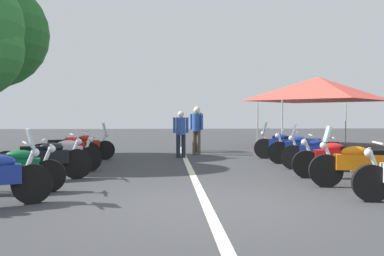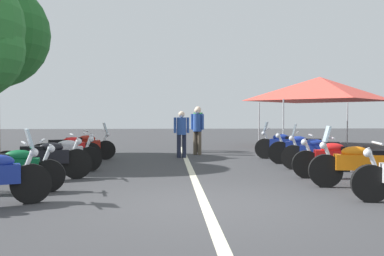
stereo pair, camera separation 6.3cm
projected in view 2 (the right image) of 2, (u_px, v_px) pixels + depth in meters
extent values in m
plane|color=#38383A|center=(205.00, 205.00, 6.78)|extent=(80.00, 80.00, 0.00)
cube|color=beige|center=(191.00, 171.00, 10.89)|extent=(16.97, 0.16, 0.01)
cylinder|color=black|center=(31.00, 184.00, 6.88)|extent=(0.38, 0.64, 0.64)
cylinder|color=silver|center=(27.00, 165.00, 6.85)|extent=(0.18, 0.29, 0.58)
cylinder|color=silver|center=(24.00, 143.00, 6.82)|extent=(0.58, 0.28, 0.04)
sphere|color=silver|center=(34.00, 153.00, 6.89)|extent=(0.14, 0.14, 0.14)
cube|color=silver|center=(29.00, 139.00, 6.85)|extent=(0.38, 0.25, 0.32)
cylinder|color=black|center=(49.00, 176.00, 7.92)|extent=(0.25, 0.62, 0.61)
cube|color=#0C592D|center=(9.00, 167.00, 7.75)|extent=(0.48, 1.08, 0.30)
ellipsoid|color=#0C592D|center=(19.00, 156.00, 7.79)|extent=(0.36, 0.56, 0.22)
cylinder|color=silver|center=(45.00, 160.00, 7.90)|extent=(0.12, 0.30, 0.58)
cylinder|color=silver|center=(43.00, 140.00, 7.88)|extent=(0.62, 0.16, 0.04)
sphere|color=silver|center=(51.00, 149.00, 7.92)|extent=(0.14, 0.14, 0.14)
cylinder|color=black|center=(77.00, 164.00, 9.60)|extent=(0.34, 0.68, 0.67)
cylinder|color=black|center=(7.00, 166.00, 9.07)|extent=(0.34, 0.68, 0.67)
cube|color=black|center=(43.00, 157.00, 9.33)|extent=(0.61, 1.13, 0.30)
ellipsoid|color=black|center=(51.00, 148.00, 9.39)|extent=(0.41, 0.58, 0.22)
cube|color=black|center=(32.00, 149.00, 9.24)|extent=(0.40, 0.54, 0.12)
cylinder|color=silver|center=(74.00, 151.00, 9.57)|extent=(0.16, 0.30, 0.58)
cylinder|color=silver|center=(72.00, 135.00, 9.54)|extent=(0.60, 0.23, 0.04)
sphere|color=silver|center=(79.00, 142.00, 9.60)|extent=(0.14, 0.14, 0.14)
cylinder|color=silver|center=(21.00, 170.00, 9.35)|extent=(0.25, 0.55, 0.08)
cylinder|color=black|center=(89.00, 159.00, 10.88)|extent=(0.31, 0.64, 0.63)
cylinder|color=black|center=(30.00, 161.00, 10.40)|extent=(0.31, 0.64, 0.63)
cube|color=silver|center=(60.00, 153.00, 10.63)|extent=(0.58, 1.11, 0.30)
ellipsoid|color=silver|center=(68.00, 145.00, 10.69)|extent=(0.40, 0.57, 0.22)
cube|color=black|center=(51.00, 146.00, 10.55)|extent=(0.39, 0.53, 0.12)
cylinder|color=silver|center=(87.00, 147.00, 10.85)|extent=(0.15, 0.30, 0.58)
cylinder|color=silver|center=(85.00, 133.00, 10.83)|extent=(0.61, 0.22, 0.04)
sphere|color=silver|center=(91.00, 139.00, 10.88)|extent=(0.14, 0.14, 0.14)
cylinder|color=silver|center=(43.00, 164.00, 10.67)|extent=(0.23, 0.55, 0.08)
cylinder|color=black|center=(90.00, 154.00, 12.30)|extent=(0.39, 0.65, 0.65)
cylinder|color=black|center=(41.00, 156.00, 11.69)|extent=(0.39, 0.65, 0.65)
cube|color=red|center=(66.00, 148.00, 11.99)|extent=(0.67, 1.05, 0.30)
ellipsoid|color=red|center=(72.00, 141.00, 12.06)|extent=(0.45, 0.58, 0.22)
cube|color=black|center=(58.00, 142.00, 11.89)|extent=(0.43, 0.54, 0.12)
cylinder|color=silver|center=(88.00, 143.00, 12.26)|extent=(0.18, 0.29, 0.58)
cylinder|color=silver|center=(86.00, 131.00, 12.23)|extent=(0.58, 0.28, 0.04)
sphere|color=silver|center=(92.00, 136.00, 12.31)|extent=(0.14, 0.14, 0.14)
cylinder|color=silver|center=(50.00, 158.00, 11.98)|extent=(0.29, 0.54, 0.08)
cylinder|color=black|center=(106.00, 150.00, 13.82)|extent=(0.30, 0.63, 0.62)
cylinder|color=black|center=(56.00, 151.00, 13.33)|extent=(0.30, 0.63, 0.62)
cube|color=maroon|center=(81.00, 145.00, 13.57)|extent=(0.58, 1.21, 0.30)
ellipsoid|color=maroon|center=(87.00, 139.00, 13.62)|extent=(0.39, 0.57, 0.22)
cube|color=black|center=(74.00, 139.00, 13.50)|extent=(0.38, 0.53, 0.12)
cylinder|color=silver|center=(104.00, 141.00, 13.79)|extent=(0.14, 0.30, 0.58)
cylinder|color=silver|center=(103.00, 130.00, 13.77)|extent=(0.61, 0.20, 0.04)
sphere|color=silver|center=(107.00, 135.00, 13.82)|extent=(0.14, 0.14, 0.14)
cylinder|color=silver|center=(66.00, 153.00, 13.60)|extent=(0.22, 0.55, 0.08)
cube|color=silver|center=(105.00, 128.00, 13.79)|extent=(0.38, 0.21, 0.32)
cylinder|color=black|center=(371.00, 183.00, 6.98)|extent=(0.27, 0.63, 0.62)
cylinder|color=silver|center=(375.00, 165.00, 6.96)|extent=(0.13, 0.30, 0.58)
cylinder|color=silver|center=(377.00, 143.00, 6.94)|extent=(0.61, 0.17, 0.04)
sphere|color=silver|center=(368.00, 153.00, 6.97)|extent=(0.14, 0.14, 0.14)
cylinder|color=black|center=(325.00, 171.00, 8.43)|extent=(0.27, 0.67, 0.66)
cube|color=orange|center=(364.00, 162.00, 8.32)|extent=(0.49, 1.15, 0.30)
ellipsoid|color=orange|center=(355.00, 152.00, 8.34)|extent=(0.36, 0.56, 0.22)
cube|color=black|center=(376.00, 153.00, 8.28)|extent=(0.35, 0.52, 0.12)
cylinder|color=silver|center=(329.00, 156.00, 8.41)|extent=(0.13, 0.30, 0.58)
cylinder|color=silver|center=(331.00, 137.00, 8.40)|extent=(0.62, 0.16, 0.04)
sphere|color=silver|center=(323.00, 146.00, 8.42)|extent=(0.14, 0.14, 0.14)
cube|color=silver|center=(327.00, 134.00, 8.41)|extent=(0.38, 0.19, 0.32)
cylinder|color=black|center=(306.00, 164.00, 9.67)|extent=(0.27, 0.65, 0.63)
cylinder|color=black|center=(376.00, 165.00, 9.44)|extent=(0.27, 0.65, 0.63)
cube|color=red|center=(341.00, 157.00, 9.55)|extent=(0.51, 1.18, 0.30)
ellipsoid|color=red|center=(333.00, 148.00, 9.57)|extent=(0.36, 0.56, 0.22)
cube|color=black|center=(351.00, 149.00, 9.51)|extent=(0.35, 0.52, 0.12)
cylinder|color=silver|center=(309.00, 151.00, 9.65)|extent=(0.13, 0.30, 0.58)
cylinder|color=silver|center=(311.00, 135.00, 9.63)|extent=(0.61, 0.17, 0.04)
sphere|color=silver|center=(304.00, 142.00, 9.66)|extent=(0.14, 0.14, 0.14)
cylinder|color=silver|center=(364.00, 171.00, 9.31)|extent=(0.19, 0.55, 0.08)
cylinder|color=black|center=(293.00, 157.00, 11.25)|extent=(0.35, 0.66, 0.65)
cylinder|color=black|center=(349.00, 159.00, 10.85)|extent=(0.35, 0.66, 0.65)
cube|color=navy|center=(321.00, 151.00, 11.04)|extent=(0.62, 1.08, 0.30)
ellipsoid|color=navy|center=(314.00, 143.00, 11.09)|extent=(0.42, 0.58, 0.22)
cube|color=black|center=(330.00, 144.00, 10.97)|extent=(0.41, 0.54, 0.12)
cylinder|color=silver|center=(296.00, 146.00, 11.22)|extent=(0.17, 0.30, 0.58)
cylinder|color=silver|center=(297.00, 132.00, 11.20)|extent=(0.60, 0.25, 0.04)
sphere|color=silver|center=(292.00, 138.00, 11.25)|extent=(0.14, 0.14, 0.14)
cylinder|color=silver|center=(338.00, 163.00, 10.76)|extent=(0.26, 0.54, 0.08)
cube|color=silver|center=(294.00, 130.00, 11.22)|extent=(0.38, 0.24, 0.32)
cylinder|color=black|center=(280.00, 153.00, 12.56)|extent=(0.31, 0.68, 0.66)
cylinder|color=black|center=(330.00, 154.00, 12.25)|extent=(0.31, 0.68, 0.66)
cube|color=navy|center=(305.00, 147.00, 12.40)|extent=(0.56, 1.12, 0.30)
ellipsoid|color=navy|center=(298.00, 140.00, 12.43)|extent=(0.39, 0.57, 0.22)
cube|color=black|center=(312.00, 141.00, 12.34)|extent=(0.38, 0.53, 0.12)
cylinder|color=silver|center=(282.00, 142.00, 12.54)|extent=(0.15, 0.30, 0.58)
cylinder|color=silver|center=(283.00, 130.00, 12.52)|extent=(0.61, 0.21, 0.04)
sphere|color=silver|center=(278.00, 136.00, 12.55)|extent=(0.14, 0.14, 0.14)
cylinder|color=silver|center=(320.00, 157.00, 12.14)|extent=(0.23, 0.55, 0.08)
cylinder|color=black|center=(265.00, 149.00, 14.10)|extent=(0.38, 0.67, 0.67)
cylinder|color=black|center=(308.00, 150.00, 13.66)|extent=(0.38, 0.67, 0.67)
cube|color=navy|center=(286.00, 144.00, 13.88)|extent=(0.65, 1.08, 0.30)
ellipsoid|color=navy|center=(281.00, 137.00, 13.93)|extent=(0.44, 0.58, 0.22)
cube|color=black|center=(293.00, 138.00, 13.80)|extent=(0.42, 0.54, 0.12)
cylinder|color=silver|center=(267.00, 140.00, 14.08)|extent=(0.17, 0.29, 0.58)
cylinder|color=silver|center=(268.00, 129.00, 14.05)|extent=(0.59, 0.27, 0.04)
sphere|color=silver|center=(264.00, 133.00, 14.11)|extent=(0.14, 0.14, 0.14)
cylinder|color=silver|center=(299.00, 153.00, 13.58)|extent=(0.28, 0.54, 0.08)
cube|color=silver|center=(266.00, 126.00, 14.08)|extent=(0.38, 0.25, 0.32)
cube|color=orange|center=(382.00, 175.00, 10.09)|extent=(0.36, 0.36, 0.03)
cone|color=orange|center=(383.00, 162.00, 10.08)|extent=(0.26, 0.26, 0.60)
cylinder|color=white|center=(383.00, 161.00, 10.08)|extent=(0.19, 0.19, 0.07)
cylinder|color=#1E2338|center=(184.00, 146.00, 14.42)|extent=(0.14, 0.14, 0.78)
cylinder|color=#1E2338|center=(179.00, 146.00, 14.39)|extent=(0.14, 0.14, 0.78)
cylinder|color=#2D51A5|center=(182.00, 126.00, 14.39)|extent=(0.32, 0.32, 0.58)
cylinder|color=#2D51A5|center=(188.00, 125.00, 14.42)|extent=(0.09, 0.09, 0.53)
cylinder|color=#2D51A5|center=(175.00, 125.00, 14.35)|extent=(0.09, 0.09, 0.53)
sphere|color=beige|center=(182.00, 114.00, 14.37)|extent=(0.21, 0.21, 0.21)
cylinder|color=brown|center=(195.00, 143.00, 15.56)|extent=(0.14, 0.14, 0.85)
cylinder|color=brown|center=(199.00, 143.00, 15.47)|extent=(0.14, 0.14, 0.85)
cylinder|color=#2D51A5|center=(197.00, 123.00, 15.49)|extent=(0.32, 0.32, 0.64)
cylinder|color=#2D51A5|center=(192.00, 122.00, 15.60)|extent=(0.09, 0.09, 0.57)
cylinder|color=#2D51A5|center=(203.00, 122.00, 15.38)|extent=(0.09, 0.09, 0.57)
sphere|color=beige|center=(197.00, 111.00, 15.48)|extent=(0.23, 0.23, 0.23)
cylinder|color=black|center=(197.00, 141.00, 17.25)|extent=(0.14, 0.14, 0.83)
cylinder|color=black|center=(199.00, 141.00, 17.09)|extent=(0.14, 0.14, 0.83)
cylinder|color=silver|center=(198.00, 123.00, 17.15)|extent=(0.32, 0.32, 0.62)
cylinder|color=silver|center=(196.00, 122.00, 17.35)|extent=(0.09, 0.09, 0.56)
cylinder|color=silver|center=(201.00, 122.00, 16.96)|extent=(0.09, 0.09, 0.56)
sphere|color=beige|center=(198.00, 112.00, 17.14)|extent=(0.22, 0.22, 0.22)
cylinder|color=black|center=(197.00, 141.00, 16.52)|extent=(0.14, 0.14, 0.88)
cylinder|color=black|center=(199.00, 141.00, 16.38)|extent=(0.14, 0.14, 0.88)
cylinder|color=#338C4C|center=(198.00, 121.00, 16.43)|extent=(0.32, 0.32, 0.66)
cylinder|color=#338C4C|center=(195.00, 120.00, 16.60)|extent=(0.09, 0.09, 0.59)
cylinder|color=#338C4C|center=(201.00, 120.00, 16.25)|extent=(0.09, 0.09, 0.59)
sphere|color=beige|center=(198.00, 109.00, 16.41)|extent=(0.24, 0.24, 0.24)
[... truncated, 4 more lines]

